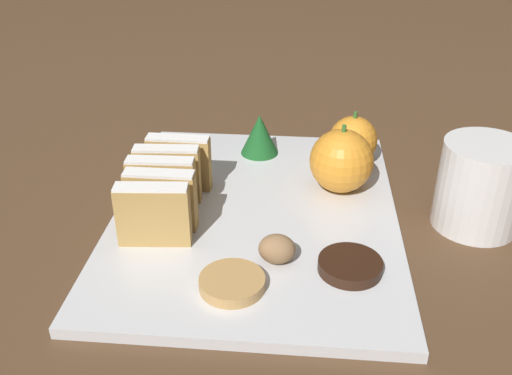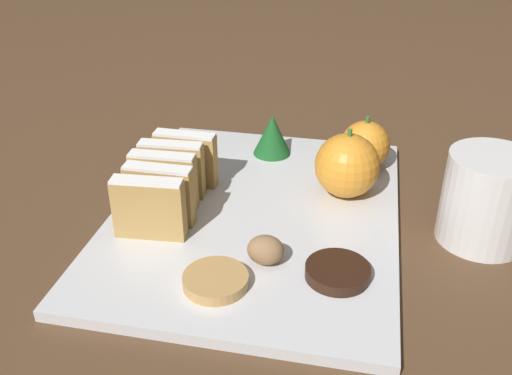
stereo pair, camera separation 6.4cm
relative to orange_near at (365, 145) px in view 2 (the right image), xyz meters
The scene contains 14 objects.
ground_plane 0.18m from the orange_near, 130.94° to the right, with size 6.00×6.00×0.00m, color #513823.
serving_platter 0.18m from the orange_near, 130.94° to the right, with size 0.32×0.41×0.01m.
stollen_slice_front 0.30m from the orange_near, 136.28° to the right, with size 0.08×0.02×0.07m.
stollen_slice_second 0.28m from the orange_near, 140.52° to the right, with size 0.08×0.02×0.07m.
stollen_slice_third 0.26m from the orange_near, 146.24° to the right, with size 0.08×0.02×0.07m.
stollen_slice_fourth 0.25m from the orange_near, 151.88° to the right, with size 0.08×0.02×0.07m.
stollen_slice_fifth 0.23m from the orange_near, 157.44° to the right, with size 0.08×0.02×0.07m.
orange_near is the anchor object (origin of this frame).
orange_far 0.08m from the orange_near, 103.96° to the right, with size 0.08×0.08×0.08m.
walnut 0.24m from the orange_near, 110.78° to the right, with size 0.04×0.03×0.03m.
chocolate_cookie 0.24m from the orange_near, 93.45° to the right, with size 0.06×0.06×0.01m.
gingerbread_cookie 0.30m from the orange_near, 114.80° to the right, with size 0.06×0.06×0.01m.
evergreen_sprig 0.12m from the orange_near, behind, with size 0.05×0.05×0.06m.
coffee_mug 0.18m from the orange_near, 42.31° to the right, with size 0.13×0.09×0.10m.
Camera 2 is at (0.11, -0.54, 0.36)m, focal length 40.00 mm.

